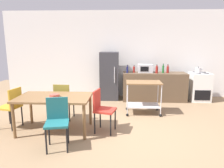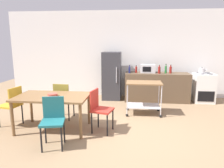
{
  "view_description": "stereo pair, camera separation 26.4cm",
  "coord_description": "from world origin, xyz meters",
  "px_view_note": "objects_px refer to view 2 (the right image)",
  "views": [
    {
      "loc": [
        -0.14,
        -4.01,
        1.84
      ],
      "look_at": [
        -0.39,
        1.2,
        0.8
      ],
      "focal_mm": 33.24,
      "sensor_mm": 36.0,
      "label": 1
    },
    {
      "loc": [
        0.12,
        -3.99,
        1.84
      ],
      "look_at": [
        -0.39,
        1.2,
        0.8
      ],
      "focal_mm": 33.24,
      "sensor_mm": 36.0,
      "label": 2
    }
  ],
  "objects_px": {
    "bottle_sesame_oil": "(136,70)",
    "refrigerator": "(112,76)",
    "bottle_wine": "(159,70)",
    "bottle_olive_oil": "(171,70)",
    "chair_red": "(99,108)",
    "stove_oven": "(203,88)",
    "fruit_bowl": "(53,95)",
    "microwave": "(148,69)",
    "kettle": "(202,71)",
    "chair_teal": "(53,118)",
    "chair_olive": "(63,98)",
    "bottle_vinegar": "(129,70)",
    "kitchen_cart": "(144,93)",
    "dining_table": "(53,99)",
    "bottle_soda": "(166,69)",
    "chair_mustard": "(12,104)"
  },
  "relations": [
    {
      "from": "chair_olive",
      "to": "refrigerator",
      "type": "bearing_deg",
      "value": -112.26
    },
    {
      "from": "bottle_wine",
      "to": "bottle_olive_oil",
      "type": "height_order",
      "value": "bottle_wine"
    },
    {
      "from": "chair_red",
      "to": "bottle_olive_oil",
      "type": "relative_size",
      "value": 3.35
    },
    {
      "from": "stove_oven",
      "to": "bottle_soda",
      "type": "distance_m",
      "value": 1.32
    },
    {
      "from": "chair_olive",
      "to": "fruit_bowl",
      "type": "distance_m",
      "value": 0.72
    },
    {
      "from": "chair_red",
      "to": "refrigerator",
      "type": "relative_size",
      "value": 0.57
    },
    {
      "from": "chair_mustard",
      "to": "bottle_vinegar",
      "type": "bearing_deg",
      "value": 144.25
    },
    {
      "from": "bottle_wine",
      "to": "bottle_olive_oil",
      "type": "bearing_deg",
      "value": 12.29
    },
    {
      "from": "bottle_vinegar",
      "to": "bottle_soda",
      "type": "distance_m",
      "value": 1.13
    },
    {
      "from": "microwave",
      "to": "fruit_bowl",
      "type": "distance_m",
      "value": 3.39
    },
    {
      "from": "chair_olive",
      "to": "bottle_sesame_oil",
      "type": "distance_m",
      "value": 2.62
    },
    {
      "from": "chair_red",
      "to": "stove_oven",
      "type": "bearing_deg",
      "value": -35.32
    },
    {
      "from": "refrigerator",
      "to": "microwave",
      "type": "distance_m",
      "value": 1.18
    },
    {
      "from": "chair_teal",
      "to": "bottle_soda",
      "type": "distance_m",
      "value": 4.03
    },
    {
      "from": "kitchen_cart",
      "to": "microwave",
      "type": "bearing_deg",
      "value": 82.64
    },
    {
      "from": "bottle_vinegar",
      "to": "fruit_bowl",
      "type": "bearing_deg",
      "value": -122.46
    },
    {
      "from": "bottle_vinegar",
      "to": "bottle_olive_oil",
      "type": "relative_size",
      "value": 0.97
    },
    {
      "from": "bottle_wine",
      "to": "chair_red",
      "type": "bearing_deg",
      "value": -121.73
    },
    {
      "from": "chair_red",
      "to": "chair_teal",
      "type": "xyz_separation_m",
      "value": [
        -0.73,
        -0.71,
        0.0
      ]
    },
    {
      "from": "microwave",
      "to": "bottle_olive_oil",
      "type": "relative_size",
      "value": 1.73
    },
    {
      "from": "dining_table",
      "to": "stove_oven",
      "type": "distance_m",
      "value": 4.65
    },
    {
      "from": "chair_red",
      "to": "microwave",
      "type": "bearing_deg",
      "value": -10.44
    },
    {
      "from": "chair_olive",
      "to": "microwave",
      "type": "xyz_separation_m",
      "value": [
        2.14,
        1.95,
        0.51
      ]
    },
    {
      "from": "bottle_sesame_oil",
      "to": "refrigerator",
      "type": "bearing_deg",
      "value": 172.04
    },
    {
      "from": "bottle_wine",
      "to": "bottle_vinegar",
      "type": "bearing_deg",
      "value": -179.3
    },
    {
      "from": "chair_olive",
      "to": "chair_teal",
      "type": "bearing_deg",
      "value": 105.51
    },
    {
      "from": "bottle_soda",
      "to": "refrigerator",
      "type": "bearing_deg",
      "value": 175.53
    },
    {
      "from": "refrigerator",
      "to": "chair_red",
      "type": "bearing_deg",
      "value": -89.88
    },
    {
      "from": "bottle_sesame_oil",
      "to": "kettle",
      "type": "height_order",
      "value": "bottle_sesame_oil"
    },
    {
      "from": "kitchen_cart",
      "to": "kettle",
      "type": "bearing_deg",
      "value": 34.45
    },
    {
      "from": "chair_teal",
      "to": "stove_oven",
      "type": "bearing_deg",
      "value": 30.24
    },
    {
      "from": "microwave",
      "to": "bottle_soda",
      "type": "xyz_separation_m",
      "value": [
        0.55,
        -0.11,
        -0.01
      ]
    },
    {
      "from": "dining_table",
      "to": "bottle_sesame_oil",
      "type": "distance_m",
      "value": 3.1
    },
    {
      "from": "kettle",
      "to": "kitchen_cart",
      "type": "bearing_deg",
      "value": -145.55
    },
    {
      "from": "refrigerator",
      "to": "bottle_sesame_oil",
      "type": "xyz_separation_m",
      "value": [
        0.79,
        -0.11,
        0.22
      ]
    },
    {
      "from": "microwave",
      "to": "fruit_bowl",
      "type": "height_order",
      "value": "microwave"
    },
    {
      "from": "microwave",
      "to": "kettle",
      "type": "xyz_separation_m",
      "value": [
        1.63,
        -0.16,
        -0.03
      ]
    },
    {
      "from": "fruit_bowl",
      "to": "kettle",
      "type": "bearing_deg",
      "value": 33.27
    },
    {
      "from": "chair_mustard",
      "to": "chair_olive",
      "type": "height_order",
      "value": "same"
    },
    {
      "from": "refrigerator",
      "to": "kitchen_cart",
      "type": "xyz_separation_m",
      "value": [
        0.98,
        -1.42,
        -0.2
      ]
    },
    {
      "from": "refrigerator",
      "to": "kettle",
      "type": "distance_m",
      "value": 2.8
    },
    {
      "from": "microwave",
      "to": "bottle_wine",
      "type": "xyz_separation_m",
      "value": [
        0.35,
        -0.16,
        -0.02
      ]
    },
    {
      "from": "stove_oven",
      "to": "fruit_bowl",
      "type": "distance_m",
      "value": 4.66
    },
    {
      "from": "bottle_wine",
      "to": "fruit_bowl",
      "type": "distance_m",
      "value": 3.5
    },
    {
      "from": "chair_mustard",
      "to": "chair_teal",
      "type": "height_order",
      "value": "same"
    },
    {
      "from": "chair_olive",
      "to": "fruit_bowl",
      "type": "xyz_separation_m",
      "value": [
        0.01,
        -0.67,
        0.26
      ]
    },
    {
      "from": "chair_red",
      "to": "stove_oven",
      "type": "relative_size",
      "value": 0.97
    },
    {
      "from": "dining_table",
      "to": "kitchen_cart",
      "type": "distance_m",
      "value": 2.31
    },
    {
      "from": "chair_red",
      "to": "bottle_vinegar",
      "type": "xyz_separation_m",
      "value": [
        0.57,
        2.41,
        0.49
      ]
    },
    {
      "from": "microwave",
      "to": "dining_table",
      "type": "bearing_deg",
      "value": -129.55
    }
  ]
}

